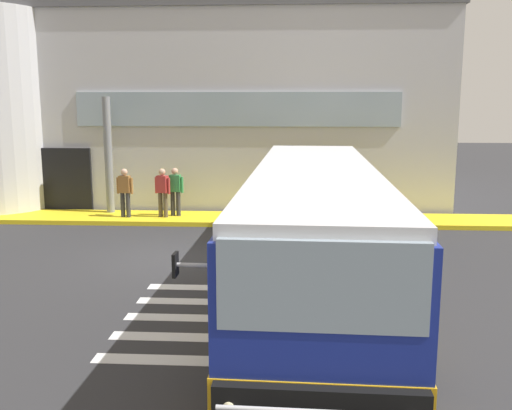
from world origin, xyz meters
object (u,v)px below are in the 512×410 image
object	(u,v)px
entry_support_column	(108,155)
passenger_near_column	(125,189)
passenger_at_curb_edge	(175,189)
bus_main_foreground	(314,230)
passenger_by_doorway	(163,190)

from	to	relation	value
entry_support_column	passenger_near_column	xyz separation A→B (m)	(0.80, -0.83, -1.08)
passenger_near_column	passenger_at_curb_edge	size ratio (longest dim) A/B	1.00
bus_main_foreground	passenger_by_doorway	bearing A→B (deg)	124.88
entry_support_column	passenger_at_curb_edge	size ratio (longest dim) A/B	2.44
passenger_near_column	passenger_at_curb_edge	distance (m)	1.69
bus_main_foreground	passenger_by_doorway	distance (m)	8.54
entry_support_column	passenger_at_curb_edge	world-z (taller)	entry_support_column
passenger_near_column	passenger_at_curb_edge	xyz separation A→B (m)	(1.66, 0.31, -0.03)
entry_support_column	passenger_near_column	bearing A→B (deg)	-45.93
bus_main_foreground	passenger_at_curb_edge	world-z (taller)	bus_main_foreground
entry_support_column	passenger_by_doorway	bearing A→B (deg)	-20.19
passenger_near_column	passenger_by_doorway	bearing A→B (deg)	2.89
entry_support_column	bus_main_foreground	distance (m)	10.46
passenger_by_doorway	bus_main_foreground	bearing A→B (deg)	-55.12
passenger_by_doorway	passenger_at_curb_edge	xyz separation A→B (m)	(0.39, 0.25, 0.00)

